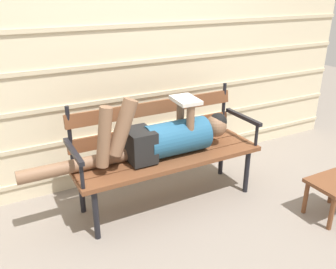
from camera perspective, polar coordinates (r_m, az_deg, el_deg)
ground_plane at (r=3.09m, az=0.65°, el=-11.17°), size 12.00×12.00×0.00m
house_siding at (r=3.26m, az=-5.26°, el=11.48°), size 4.93×0.08×2.19m
park_bench at (r=2.96m, az=-0.64°, el=-1.93°), size 1.56×0.51×0.90m
reclining_person at (r=2.84m, az=-0.96°, el=-0.51°), size 1.71×0.28×0.55m
footstool at (r=3.12m, az=25.01°, el=-7.70°), size 0.39×0.31×0.31m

